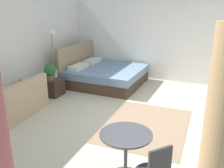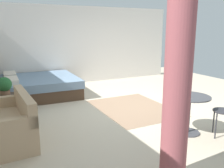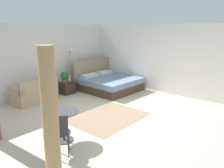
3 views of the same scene
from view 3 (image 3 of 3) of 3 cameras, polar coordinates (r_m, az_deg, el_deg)
The scene contains 13 objects.
ground_plane at distance 6.63m, azimuth -0.21°, elevation -7.84°, with size 9.23×9.72×0.02m, color beige.
wall_back at distance 8.79m, azimuth -17.20°, elevation 5.87°, with size 9.23×0.12×2.60m, color silver.
wall_right at distance 8.83m, azimuth 13.11°, elevation 6.17°, with size 0.12×6.72×2.60m, color silver.
area_rug at distance 6.45m, azimuth -1.05°, elevation -8.36°, with size 2.12×1.61×0.01m, color #93755B.
bed at distance 9.11m, azimuth -0.85°, elevation 0.28°, with size 2.07×2.15×1.16m.
couch at distance 8.05m, azimuth -18.86°, elevation -2.36°, with size 1.46×0.79×0.80m.
nightstand at distance 8.77m, azimuth -11.23°, elevation -0.93°, with size 0.52×0.40×0.46m.
potted_plant at distance 8.62m, azimuth -11.94°, elevation 1.92°, with size 0.30×0.30×0.41m.
vase at distance 8.79m, azimuth -10.83°, elevation 1.36°, with size 0.12×0.12×0.21m.
floor_lamp at distance 9.02m, azimuth -10.53°, elevation 6.76°, with size 0.30×0.30×1.75m.
balcony_table at distance 5.14m, azimuth -12.33°, elevation -8.94°, with size 0.72×0.72×0.69m.
cafe_chair_near_window at distance 4.52m, azimuth -12.85°, elevation -11.57°, with size 0.53×0.53×0.88m.
curtain_left at distance 3.56m, azimuth -15.33°, elevation -8.76°, with size 0.25×0.25×2.23m.
Camera 3 is at (-4.67, -3.99, 2.47)m, focal length 36.09 mm.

